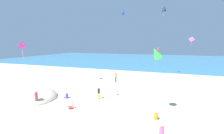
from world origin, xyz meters
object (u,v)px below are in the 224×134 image
(beach_chair_mid_beach, at_px, (72,106))
(kite_green, at_px, (156,53))
(person_5, at_px, (67,96))
(kite_purple, at_px, (192,40))
(kite_black, at_px, (164,9))
(kite_red, at_px, (158,49))
(person_2, at_px, (161,133))
(person_4, at_px, (116,76))
(person_1, at_px, (156,116))
(person_6, at_px, (99,92))
(cooler_box, at_px, (101,78))
(person_0, at_px, (36,97))
(kite_blue, at_px, (123,14))
(kite_magenta, at_px, (22,46))
(person_3, at_px, (116,93))

(beach_chair_mid_beach, xyz_separation_m, kite_green, (7.81, 1.11, 5.36))
(person_5, distance_m, kite_purple, 22.14)
(person_5, height_order, kite_black, kite_black)
(kite_red, bearing_deg, beach_chair_mid_beach, -111.08)
(person_2, relative_size, person_4, 0.82)
(person_1, height_order, person_6, person_6)
(cooler_box, xyz_separation_m, person_0, (-1.87, -12.85, 0.74))
(person_4, relative_size, kite_blue, 0.94)
(beach_chair_mid_beach, distance_m, person_5, 3.09)
(cooler_box, bearing_deg, person_0, -98.27)
(person_0, height_order, kite_purple, kite_purple)
(kite_green, relative_size, kite_magenta, 0.84)
(person_3, distance_m, person_5, 6.04)
(beach_chair_mid_beach, distance_m, kite_blue, 27.63)
(person_5, distance_m, kite_green, 11.41)
(kite_purple, bearing_deg, kite_magenta, -138.79)
(kite_purple, bearing_deg, person_4, -156.38)
(person_5, distance_m, person_6, 3.90)
(person_2, distance_m, kite_green, 6.15)
(person_1, relative_size, person_3, 1.10)
(cooler_box, relative_size, kite_red, 0.48)
(kite_green, bearing_deg, cooler_box, 131.34)
(person_0, xyz_separation_m, person_6, (5.44, 3.80, -0.07))
(kite_red, bearing_deg, kite_black, -75.78)
(person_3, xyz_separation_m, person_5, (-5.29, -2.92, 0.01))
(kite_blue, relative_size, kite_magenta, 1.00)
(beach_chair_mid_beach, bearing_deg, kite_black, -156.55)
(person_3, bearing_deg, kite_green, -135.55)
(kite_red, bearing_deg, person_4, -127.25)
(kite_red, height_order, kite_blue, kite_blue)
(person_5, bearing_deg, person_0, 55.95)
(cooler_box, height_order, kite_red, kite_red)
(person_4, bearing_deg, person_6, -47.31)
(person_1, bearing_deg, person_4, 37.26)
(cooler_box, distance_m, person_2, 18.34)
(beach_chair_mid_beach, distance_m, kite_red, 22.04)
(beach_chair_mid_beach, xyz_separation_m, person_5, (-2.18, 2.19, -0.03))
(person_0, distance_m, kite_purple, 24.96)
(person_4, xyz_separation_m, kite_purple, (12.03, 5.26, 6.20))
(person_0, distance_m, kite_blue, 27.94)
(person_0, bearing_deg, kite_red, 98.15)
(kite_purple, bearing_deg, person_0, -134.98)
(person_6, relative_size, kite_black, 0.86)
(person_3, relative_size, kite_red, 0.56)
(person_3, bearing_deg, person_0, 123.29)
(person_0, relative_size, person_4, 0.89)
(person_1, distance_m, kite_magenta, 15.12)
(kite_purple, bearing_deg, kite_green, -109.01)
(kite_black, bearing_deg, person_3, -113.72)
(cooler_box, relative_size, person_2, 0.40)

